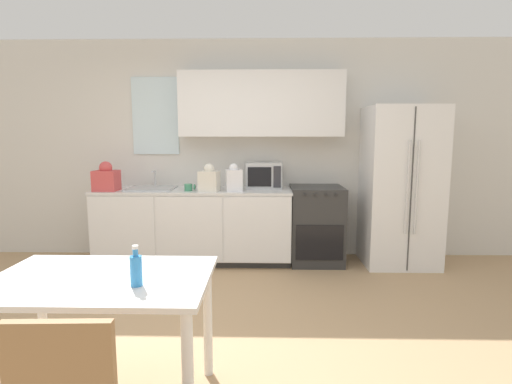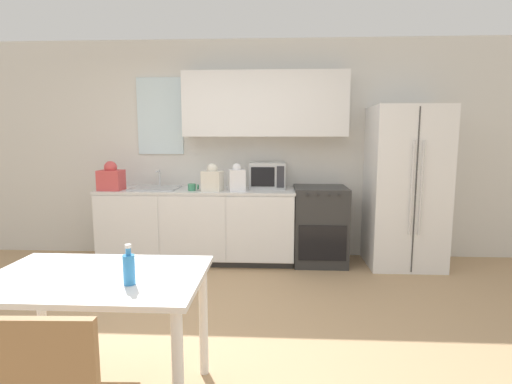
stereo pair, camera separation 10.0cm
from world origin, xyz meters
name	(u,v)px [view 2 (the right image)]	position (x,y,z in m)	size (l,w,h in m)	color
ground_plane	(194,339)	(0.00, 0.00, 0.00)	(12.00, 12.00, 0.00)	tan
wall_back	(234,141)	(0.09, 2.22, 1.46)	(12.00, 0.38, 2.70)	silver
kitchen_counter	(198,225)	(-0.34, 1.91, 0.45)	(2.34, 0.66, 0.89)	#333333
oven_range	(320,225)	(1.15, 1.91, 0.46)	(0.62, 0.64, 0.92)	#2D2D2D
refrigerator	(405,187)	(2.12, 1.88, 0.93)	(0.83, 0.74, 1.86)	white
kitchen_sink	(155,188)	(-0.85, 1.92, 0.90)	(0.55, 0.46, 0.21)	#B7BABC
microwave	(268,175)	(0.51, 2.02, 1.05)	(0.43, 0.35, 0.32)	#B7BABC
coffee_mug	(193,187)	(-0.36, 1.77, 0.93)	(0.13, 0.09, 0.08)	#3F8C66
grocery_bag_0	(237,179)	(0.16, 1.77, 1.03)	(0.21, 0.19, 0.32)	white
grocery_bag_1	(111,178)	(-1.33, 1.77, 1.04)	(0.27, 0.23, 0.34)	#D14C4C
grocery_bag_2	(212,179)	(-0.12, 1.74, 1.03)	(0.25, 0.22, 0.32)	silver
dining_table	(96,295)	(-0.37, -0.76, 0.66)	(1.18, 0.78, 0.77)	white
drink_bottle	(129,268)	(-0.13, -0.88, 0.85)	(0.06, 0.06, 0.21)	#338CD8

